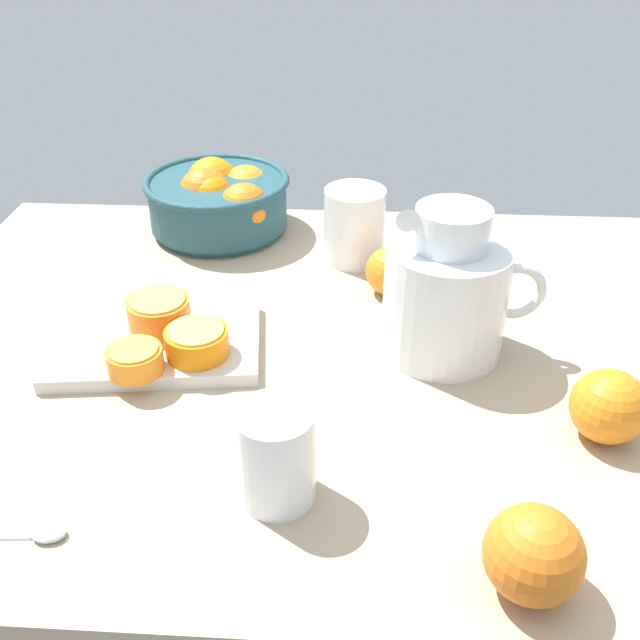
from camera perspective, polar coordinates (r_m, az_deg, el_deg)
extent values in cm
cube|color=tan|center=(94.15, -0.13, -2.66)|extent=(113.98, 84.55, 3.00)
cylinder|color=#234C56|center=(123.82, -7.92, 7.34)|extent=(20.90, 20.90, 1.20)
cylinder|color=#234C56|center=(122.03, -8.08, 9.21)|extent=(22.72, 22.72, 7.60)
torus|color=#234C56|center=(120.58, -8.22, 10.87)|extent=(23.92, 23.92, 1.20)
sphere|color=orange|center=(122.87, -5.66, 9.63)|extent=(6.44, 6.44, 6.44)
sphere|color=orange|center=(124.43, -5.87, 10.26)|extent=(8.29, 8.29, 8.29)
sphere|color=orange|center=(125.84, -8.53, 10.73)|extent=(8.68, 8.68, 8.68)
sphere|color=orange|center=(121.09, -9.12, 9.84)|extent=(8.59, 8.59, 8.59)
sphere|color=orange|center=(119.78, -8.64, 9.63)|extent=(7.25, 7.25, 7.25)
sphere|color=orange|center=(115.88, -6.02, 8.76)|extent=(8.21, 8.21, 8.21)
cylinder|color=white|center=(89.67, 9.88, 1.51)|extent=(15.24, 15.24, 14.54)
cylinder|color=white|center=(85.13, 10.49, 7.12)|extent=(8.92, 8.92, 4.90)
cone|color=white|center=(83.62, 6.89, 8.26)|extent=(2.96, 3.15, 2.80)
torus|color=white|center=(90.74, 15.22, 2.25)|extent=(7.65, 1.61, 7.60)
cylinder|color=#FB9A3F|center=(91.09, 9.72, 0.05)|extent=(14.02, 14.02, 9.09)
cylinder|color=white|center=(69.73, -3.51, -10.66)|extent=(7.64, 7.64, 10.34)
cylinder|color=#F0A03E|center=(70.92, -3.47, -11.68)|extent=(6.73, 6.73, 6.89)
cylinder|color=white|center=(111.20, 2.74, 7.52)|extent=(9.37, 9.37, 11.50)
cylinder|color=#F3A129|center=(111.79, 2.72, 6.88)|extent=(8.25, 8.25, 8.75)
cube|color=beige|center=(94.17, -12.83, -1.79)|extent=(28.00, 20.53, 1.86)
cylinder|color=orange|center=(88.61, -9.75, -1.77)|extent=(7.79, 7.79, 3.32)
cylinder|color=#F7C45E|center=(87.61, -9.86, -0.79)|extent=(6.86, 6.86, 0.30)
cylinder|color=orange|center=(87.44, -14.47, -3.11)|extent=(6.66, 6.66, 2.92)
cylinder|color=#F5B04B|center=(86.53, -14.61, -2.24)|extent=(5.86, 5.86, 0.30)
cylinder|color=orange|center=(94.67, -12.61, 0.55)|extent=(8.03, 8.03, 3.95)
cylinder|color=#FBAF57|center=(93.59, -12.76, 1.65)|extent=(7.07, 7.07, 0.30)
sphere|color=orange|center=(65.32, 16.58, -17.41)|extent=(8.51, 8.51, 8.51)
sphere|color=orange|center=(103.17, 5.58, 3.89)|extent=(7.06, 7.06, 7.06)
sphere|color=orange|center=(82.71, 21.91, -6.37)|extent=(8.13, 8.13, 8.13)
ellipsoid|color=silver|center=(73.66, -20.71, -15.56)|extent=(3.38, 2.51, 1.00)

